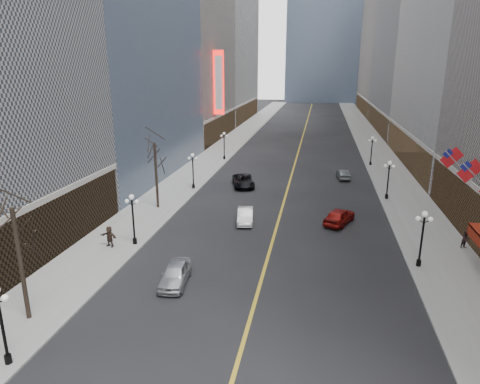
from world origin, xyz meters
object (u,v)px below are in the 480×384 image
at_px(car_nb_far, 243,181).
at_px(car_nb_mid, 245,216).
at_px(car_sb_mid, 339,216).
at_px(car_nb_near, 175,274).
at_px(streetlamp_east_2, 389,176).
at_px(car_sb_far, 343,174).
at_px(streetlamp_west_2, 193,167).
at_px(streetlamp_east_1, 423,233).
at_px(streetlamp_west_3, 224,143).
at_px(streetlamp_east_3, 372,148).
at_px(streetlamp_west_1, 133,214).
at_px(streetlamp_west_0, 1,317).

bearing_deg(car_nb_far, car_nb_mid, -94.69).
bearing_deg(car_sb_mid, car_nb_near, 73.79).
bearing_deg(streetlamp_east_2, car_sb_mid, -122.01).
bearing_deg(car_sb_mid, car_sb_far, -70.37).
height_order(streetlamp_east_2, car_sb_far, streetlamp_east_2).
bearing_deg(streetlamp_west_2, car_nb_mid, -50.99).
height_order(streetlamp_east_1, streetlamp_west_2, same).
bearing_deg(car_nb_far, streetlamp_east_1, -65.02).
bearing_deg(streetlamp_west_3, car_sb_far, -25.60).
bearing_deg(streetlamp_east_3, car_nb_mid, -117.81).
xyz_separation_m(streetlamp_east_1, car_nb_mid, (-15.06, 7.45, -2.19)).
distance_m(streetlamp_west_3, car_nb_near, 42.36).
height_order(streetlamp_east_2, streetlamp_west_2, same).
relative_size(streetlamp_west_1, car_sb_mid, 0.96).
relative_size(streetlamp_west_3, car_nb_near, 1.01).
xyz_separation_m(streetlamp_east_1, streetlamp_west_3, (-23.60, 36.00, 0.00)).
xyz_separation_m(streetlamp_east_1, car_nb_far, (-17.58, 20.48, -2.14)).
bearing_deg(streetlamp_east_3, streetlamp_west_3, 180.00).
relative_size(streetlamp_west_0, streetlamp_west_3, 1.00).
bearing_deg(streetlamp_west_1, streetlamp_west_2, 90.00).
xyz_separation_m(car_nb_near, car_nb_mid, (2.79, 13.37, -0.06)).
height_order(car_nb_mid, car_sb_mid, car_sb_mid).
bearing_deg(car_sb_far, car_nb_mid, 54.80).
relative_size(streetlamp_east_3, streetlamp_west_1, 1.00).
bearing_deg(streetlamp_east_2, streetlamp_east_3, 90.00).
relative_size(car_nb_near, car_nb_far, 0.82).
distance_m(streetlamp_west_1, car_sb_mid, 19.98).
relative_size(car_nb_near, car_nb_mid, 1.04).
distance_m(streetlamp_west_0, streetlamp_west_3, 52.00).
relative_size(streetlamp_east_1, car_nb_mid, 1.05).
bearing_deg(streetlamp_east_3, car_nb_near, -113.06).
xyz_separation_m(streetlamp_east_2, streetlamp_west_0, (-23.60, -34.00, 0.00)).
bearing_deg(car_nb_mid, streetlamp_west_0, -118.54).
relative_size(streetlamp_west_3, car_nb_mid, 1.05).
xyz_separation_m(streetlamp_west_1, streetlamp_west_2, (0.00, 18.00, 0.00)).
bearing_deg(car_nb_near, car_nb_far, 83.98).
distance_m(streetlamp_east_3, car_nb_mid, 32.35).
bearing_deg(streetlamp_west_0, streetlamp_west_1, 90.00).
relative_size(streetlamp_west_1, car_nb_far, 0.82).
xyz_separation_m(streetlamp_east_2, streetlamp_east_3, (0.00, 18.00, 0.00)).
bearing_deg(streetlamp_west_1, streetlamp_east_2, 37.33).
bearing_deg(car_nb_near, streetlamp_west_1, 128.75).
distance_m(streetlamp_east_2, car_nb_near, 29.92).
height_order(streetlamp_east_2, car_sb_mid, streetlamp_east_2).
relative_size(car_nb_far, car_sb_far, 1.38).
distance_m(streetlamp_west_1, car_sb_far, 33.00).
xyz_separation_m(streetlamp_east_1, streetlamp_west_1, (-23.60, 0.00, 0.00)).
bearing_deg(car_nb_near, streetlamp_east_1, 12.90).
xyz_separation_m(streetlamp_west_0, car_sb_far, (18.97, 42.91, -2.25)).
distance_m(streetlamp_west_0, car_nb_near, 11.80).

